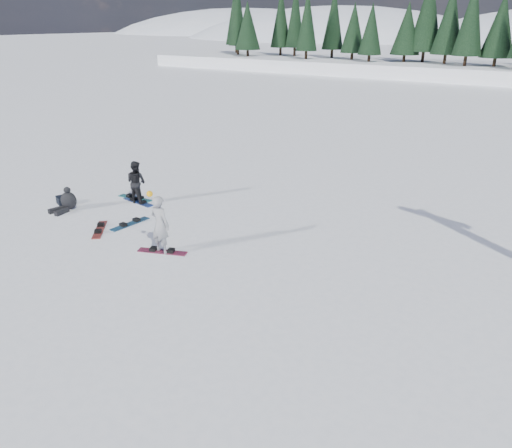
# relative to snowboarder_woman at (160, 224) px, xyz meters

# --- Properties ---
(ground) EXTENTS (420.00, 420.00, 0.00)m
(ground) POSITION_rel_snowboarder_woman_xyz_m (-0.37, 0.52, -0.90)
(ground) COLOR white
(ground) RESTS_ON ground
(alpine_backdrop) EXTENTS (412.50, 227.00, 53.20)m
(alpine_backdrop) POSITION_rel_snowboarder_woman_xyz_m (-12.10, 189.68, -14.87)
(alpine_backdrop) COLOR white
(alpine_backdrop) RESTS_ON ground
(snowboarder_woman) EXTENTS (0.67, 0.46, 1.93)m
(snowboarder_woman) POSITION_rel_snowboarder_woman_xyz_m (0.00, 0.00, 0.00)
(snowboarder_woman) COLOR #A7A7AC
(snowboarder_woman) RESTS_ON ground
(snowboarder_man) EXTENTS (0.81, 0.64, 1.61)m
(snowboarder_man) POSITION_rel_snowboarder_woman_xyz_m (-3.77, 2.78, -0.09)
(snowboarder_man) COLOR black
(snowboarder_man) RESTS_ON ground
(seated_rider) EXTENTS (0.64, 1.03, 0.86)m
(seated_rider) POSITION_rel_snowboarder_woman_xyz_m (-5.35, 0.85, -0.57)
(seated_rider) COLOR black
(seated_rider) RESTS_ON ground
(gear_bag) EXTENTS (0.53, 0.45, 0.30)m
(gear_bag) POSITION_rel_snowboarder_woman_xyz_m (-6.05, 1.10, -0.75)
(gear_bag) COLOR black
(gear_bag) RESTS_ON ground
(snowboard_woman) EXTENTS (1.50, 0.78, 0.03)m
(snowboard_woman) POSITION_rel_snowboarder_woman_xyz_m (0.00, 0.00, -0.88)
(snowboard_woman) COLOR maroon
(snowboard_woman) RESTS_ON ground
(snowboard_man) EXTENTS (1.52, 0.47, 0.03)m
(snowboard_man) POSITION_rel_snowboarder_woman_xyz_m (-3.77, 2.78, -0.88)
(snowboard_man) COLOR navy
(snowboard_man) RESTS_ON ground
(snowboard_loose_a) EXTENTS (0.41, 1.52, 0.03)m
(snowboard_loose_a) POSITION_rel_snowboarder_woman_xyz_m (-2.42, 1.05, -0.88)
(snowboard_loose_a) COLOR navy
(snowboard_loose_a) RESTS_ON ground
(snowboard_loose_c) EXTENTS (1.51, 0.36, 0.03)m
(snowboard_loose_c) POSITION_rel_snowboarder_woman_xyz_m (-4.19, 3.04, -0.88)
(snowboard_loose_c) COLOR teal
(snowboard_loose_c) RESTS_ON ground
(snowboard_loose_b) EXTENTS (1.17, 1.33, 0.03)m
(snowboard_loose_b) POSITION_rel_snowboarder_woman_xyz_m (-2.89, 0.15, -0.88)
(snowboard_loose_b) COLOR maroon
(snowboard_loose_b) RESTS_ON ground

